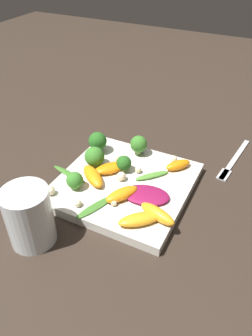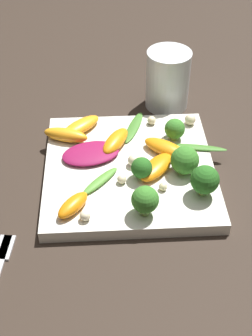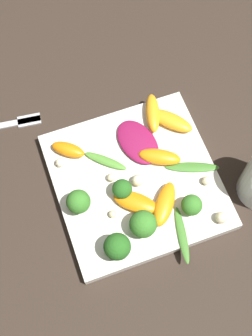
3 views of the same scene
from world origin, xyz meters
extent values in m
plane|color=#2D231C|center=(0.00, 0.00, 0.00)|extent=(2.40, 2.40, 0.00)
cube|color=silver|center=(0.00, 0.00, 0.01)|extent=(0.26, 0.26, 0.02)
cylinder|color=white|center=(0.08, 0.19, 0.05)|extent=(0.08, 0.08, 0.11)
cube|color=#B2B2B7|center=(-0.17, -0.13, 0.00)|extent=(0.03, 0.04, 0.01)
ellipsoid|color=maroon|center=(-0.06, 0.02, 0.03)|extent=(0.10, 0.08, 0.01)
ellipsoid|color=orange|center=(0.06, 0.03, 0.03)|extent=(0.08, 0.07, 0.02)
ellipsoid|color=orange|center=(-0.08, 0.09, 0.03)|extent=(0.08, 0.07, 0.02)
ellipsoid|color=orange|center=(0.04, -0.02, 0.03)|extent=(0.07, 0.08, 0.02)
ellipsoid|color=orange|center=(-0.10, 0.07, 0.03)|extent=(0.08, 0.04, 0.02)
ellipsoid|color=orange|center=(-0.08, -0.09, 0.03)|extent=(0.05, 0.06, 0.02)
ellipsoid|color=orange|center=(-0.02, 0.05, 0.03)|extent=(0.06, 0.07, 0.02)
cylinder|color=#7A9E51|center=(0.01, -0.10, 0.03)|extent=(0.01, 0.01, 0.02)
sphere|color=#387A28|center=(0.01, -0.10, 0.05)|extent=(0.04, 0.04, 0.04)
cylinder|color=#84AD5B|center=(0.02, -0.03, 0.03)|extent=(0.01, 0.01, 0.01)
sphere|color=#26601E|center=(0.02, -0.03, 0.04)|extent=(0.03, 0.03, 0.03)
cylinder|color=#7A9E51|center=(0.08, -0.02, 0.03)|extent=(0.02, 0.02, 0.01)
sphere|color=#387A28|center=(0.08, -0.02, 0.04)|extent=(0.04, 0.04, 0.04)
cylinder|color=#84AD5B|center=(0.08, 0.06, 0.02)|extent=(0.02, 0.02, 0.01)
sphere|color=#387A28|center=(0.08, 0.06, 0.04)|extent=(0.03, 0.03, 0.03)
cylinder|color=#84AD5B|center=(0.10, -0.07, 0.03)|extent=(0.01, 0.01, 0.02)
sphere|color=#26601E|center=(0.10, -0.07, 0.05)|extent=(0.04, 0.04, 0.04)
ellipsoid|color=#518E33|center=(-0.04, -0.04, 0.02)|extent=(0.06, 0.06, 0.01)
ellipsoid|color=#3D7528|center=(0.01, 0.09, 0.02)|extent=(0.05, 0.09, 0.00)
ellipsoid|color=#3D7528|center=(0.11, 0.03, 0.02)|extent=(0.09, 0.03, 0.00)
sphere|color=beige|center=(0.01, 0.00, 0.03)|extent=(0.02, 0.02, 0.02)
sphere|color=beige|center=(0.04, 0.10, 0.03)|extent=(0.01, 0.01, 0.01)
sphere|color=beige|center=(-0.01, 0.07, 0.03)|extent=(0.01, 0.01, 0.01)
sphere|color=beige|center=(-0.07, -0.11, 0.03)|extent=(0.01, 0.01, 0.01)
sphere|color=beige|center=(0.11, 0.10, 0.03)|extent=(0.02, 0.02, 0.02)
sphere|color=beige|center=(-0.01, -0.04, 0.03)|extent=(0.01, 0.01, 0.01)
sphere|color=beige|center=(0.04, -0.06, 0.03)|extent=(0.01, 0.01, 0.01)
camera|label=1|loc=(-0.23, 0.45, 0.44)|focal=35.00mm
camera|label=2|loc=(-0.03, -0.53, 0.49)|focal=50.00mm
camera|label=3|loc=(0.26, -0.11, 0.71)|focal=50.00mm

